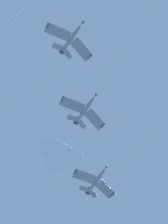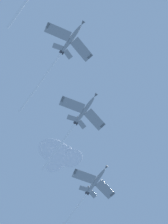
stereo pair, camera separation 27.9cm
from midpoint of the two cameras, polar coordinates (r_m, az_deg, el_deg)
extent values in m
ellipsoid|color=gray|center=(169.96, -1.57, 8.65)|extent=(11.72, 2.22, 5.69)
cone|color=#595E60|center=(170.19, -0.22, 10.48)|extent=(1.99, 1.30, 1.71)
ellipsoid|color=black|center=(170.58, -1.19, 9.25)|extent=(2.98, 1.16, 1.87)
cube|color=gray|center=(171.24, -0.32, 7.41)|extent=(5.91, 9.61, 1.51)
cube|color=#595E60|center=(172.52, 0.67, 6.57)|extent=(1.85, 1.17, 0.78)
cube|color=gray|center=(168.62, -3.15, 9.45)|extent=(5.06, 9.49, 1.51)
cube|color=#595E60|center=(167.89, -4.35, 10.17)|extent=(1.82, 1.01, 0.78)
cube|color=gray|center=(170.53, -1.96, 6.85)|extent=(2.91, 3.98, 0.81)
cube|color=gray|center=(169.41, -3.18, 7.72)|extent=(2.60, 3.92, 0.81)
cube|color=#595E60|center=(171.31, -2.62, 7.41)|extent=(3.27, 0.35, 3.49)
cylinder|color=#38383D|center=(169.99, -2.60, 6.98)|extent=(1.27, 0.86, 1.11)
cylinder|color=#38383D|center=(169.76, -2.84, 7.15)|extent=(1.27, 0.86, 1.11)
cylinder|color=white|center=(170.62, -5.28, 3.50)|extent=(24.11, 2.01, 10.13)
ellipsoid|color=gray|center=(175.69, 0.05, 0.20)|extent=(11.73, 2.06, 5.60)
cone|color=#595E60|center=(175.15, 1.32, 1.97)|extent=(1.97, 1.27, 1.70)
ellipsoid|color=black|center=(176.05, 0.40, 0.81)|extent=(2.97, 1.11, 1.85)
cube|color=gray|center=(177.57, 1.24, -0.90)|extent=(5.81, 9.60, 1.49)
cube|color=#595E60|center=(179.27, 2.19, -1.64)|extent=(1.85, 1.15, 0.76)
cube|color=gray|center=(173.93, -1.46, 0.89)|extent=(5.19, 9.51, 1.49)
cube|color=#595E60|center=(172.82, -2.61, 1.53)|extent=(1.83, 1.04, 0.76)
cube|color=gray|center=(177.06, -0.32, -1.49)|extent=(2.87, 3.98, 0.80)
cube|color=gray|center=(175.50, -1.48, -0.73)|extent=(2.65, 3.94, 0.80)
cube|color=#595E60|center=(177.54, -0.95, -0.92)|extent=(3.25, 0.31, 3.48)
cylinder|color=#38383D|center=(176.43, -0.93, -1.40)|extent=(1.25, 0.85, 1.11)
cylinder|color=#38383D|center=(176.12, -1.16, -1.25)|extent=(1.25, 0.85, 1.11)
cylinder|color=white|center=(178.05, -3.07, -4.15)|extent=(20.31, 1.77, 8.63)
ellipsoid|color=gray|center=(188.19, 1.38, -8.20)|extent=(11.70, 2.16, 5.75)
cone|color=#595E60|center=(187.05, 2.59, -6.58)|extent=(1.99, 1.29, 1.71)
ellipsoid|color=black|center=(188.34, 1.71, -7.62)|extent=(2.98, 1.14, 1.88)
cube|color=gray|center=(190.64, 2.48, -9.14)|extent=(5.87, 9.60, 1.53)
cube|color=#595E60|center=(192.72, 3.36, -9.75)|extent=(1.84, 1.17, 0.78)
cube|color=gray|center=(185.99, -0.03, -7.64)|extent=(5.10, 9.49, 1.53)
cube|color=#595E60|center=(184.50, -1.09, -7.09)|extent=(1.82, 1.02, 0.78)
cube|color=gray|center=(190.20, 1.01, -9.71)|extent=(2.89, 3.98, 0.82)
cube|color=gray|center=(188.21, -0.07, -9.07)|extent=(2.61, 3.93, 0.82)
cube|color=#595E60|center=(190.38, 0.41, -9.17)|extent=(3.28, 0.34, 3.49)
cylinder|color=#38383D|center=(189.48, 0.45, -9.65)|extent=(1.26, 0.86, 1.12)
cylinder|color=#38383D|center=(189.08, 0.23, -9.53)|extent=(1.26, 0.86, 1.12)
cylinder|color=white|center=(192.35, -1.87, -12.47)|extent=(22.89, 1.89, 9.83)
ellipsoid|color=white|center=(277.79, -1.49, -5.50)|extent=(13.58, 11.95, 5.49)
ellipsoid|color=white|center=(278.09, -3.48, -4.72)|extent=(15.27, 21.55, 9.32)
ellipsoid|color=white|center=(282.29, -2.99, -5.61)|extent=(22.78, 10.41, 6.09)
camera|label=1|loc=(0.14, 89.95, -0.07)|focal=77.21mm
camera|label=2|loc=(0.14, -90.05, 0.07)|focal=77.21mm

